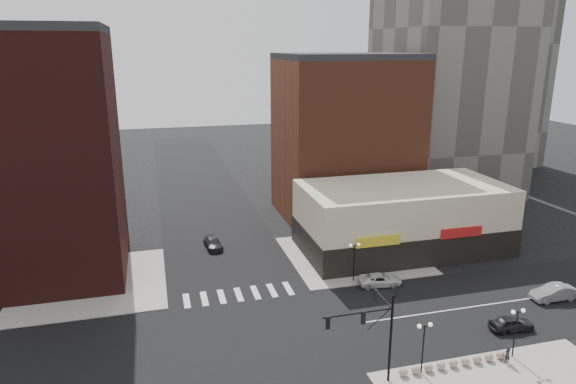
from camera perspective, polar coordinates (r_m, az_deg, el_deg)
name	(u,v)px	position (r m, az deg, el deg)	size (l,w,h in m)	color
ground	(256,338)	(45.11, -3.54, -15.92)	(240.00, 240.00, 0.00)	black
road_ew	(256,338)	(45.11, -3.54, -15.91)	(200.00, 14.00, 0.02)	black
road_ns	(256,338)	(45.11, -3.54, -15.91)	(14.00, 200.00, 0.02)	black
sidewalk_nw	(91,283)	(57.72, -21.04, -9.46)	(15.00, 15.00, 0.12)	gray
sidewalk_ne	(352,255)	(61.28, 7.15, -6.96)	(15.00, 15.00, 0.12)	gray
building_nw	(35,161)	(58.42, -26.27, 3.15)	(16.00, 15.00, 25.00)	#381411
building_ne_midrise	(345,140)	(73.21, 6.34, 5.81)	(18.00, 15.00, 22.00)	brown
building_ne_row	(402,223)	(63.16, 12.57, -3.37)	(24.20, 12.20, 8.00)	beige
traffic_signal	(377,321)	(38.13, 9.86, -13.92)	(5.59, 3.09, 7.77)	black
street_lamp_se_a	(424,335)	(40.41, 14.88, -15.14)	(1.22, 0.32, 4.16)	black
street_lamp_se_b	(517,321)	(44.61, 24.09, -12.93)	(1.22, 0.32, 4.16)	black
street_lamp_ne	(354,252)	(53.61, 7.38, -6.67)	(1.22, 0.32, 4.16)	black
bollard_row	(453,363)	(43.17, 17.87, -17.65)	(9.06, 0.66, 0.66)	gray
white_suv	(380,280)	(54.33, 10.19, -9.56)	(2.06, 4.47, 1.24)	silver
dark_sedan_east	(512,323)	(49.74, 23.59, -13.23)	(1.55, 3.85, 1.31)	black
silver_sedan	(554,293)	(56.83, 27.45, -9.89)	(1.59, 4.56, 1.50)	gray
dark_sedan_north	(213,243)	(63.43, -8.33, -5.62)	(1.79, 4.40, 1.28)	black
pedestrian	(507,354)	(44.80, 23.20, -16.23)	(0.56, 0.37, 1.55)	#242227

